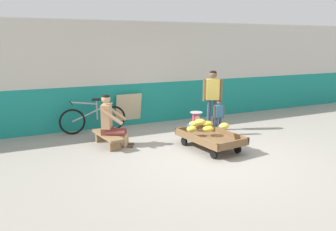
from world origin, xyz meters
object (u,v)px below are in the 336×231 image
(weighing_scale, at_px, (196,118))
(bicycle_near_left, at_px, (93,119))
(banana_cart, at_px, (210,138))
(vendor_seated, at_px, (111,121))
(low_bench, at_px, (107,137))
(sign_board, at_px, (129,110))
(plastic_crate, at_px, (196,130))
(customer_child, at_px, (219,114))
(customer_adult, at_px, (213,94))

(weighing_scale, relative_size, bicycle_near_left, 0.18)
(banana_cart, relative_size, vendor_seated, 1.35)
(low_bench, height_order, sign_board, sign_board)
(banana_cart, relative_size, plastic_crate, 4.26)
(low_bench, height_order, plastic_crate, plastic_crate)
(sign_board, height_order, customer_child, sign_board)
(vendor_seated, relative_size, bicycle_near_left, 0.69)
(low_bench, height_order, customer_child, customer_child)
(low_bench, xyz_separation_m, plastic_crate, (2.14, -0.14, -0.05))
(vendor_seated, xyz_separation_m, weighing_scale, (2.06, -0.10, -0.11))
(plastic_crate, relative_size, bicycle_near_left, 0.22)
(customer_adult, relative_size, customer_child, 1.76)
(weighing_scale, xyz_separation_m, sign_board, (-1.14, 1.66, -0.01))
(low_bench, bearing_deg, weighing_scale, -3.85)
(customer_adult, bearing_deg, plastic_crate, -153.92)
(weighing_scale, height_order, customer_child, customer_child)
(sign_board, bearing_deg, plastic_crate, -55.49)
(low_bench, relative_size, vendor_seated, 0.99)
(customer_adult, height_order, customer_child, customer_adult)
(weighing_scale, bearing_deg, banana_cart, -102.90)
(customer_adult, distance_m, customer_child, 0.64)
(low_bench, distance_m, customer_child, 2.71)
(customer_child, bearing_deg, customer_adult, 76.76)
(vendor_seated, height_order, weighing_scale, vendor_seated)
(vendor_seated, bearing_deg, banana_cart, -30.80)
(low_bench, relative_size, customer_child, 1.30)
(bicycle_near_left, xyz_separation_m, customer_child, (2.70, -1.56, 0.18))
(plastic_crate, xyz_separation_m, customer_adult, (0.65, 0.32, 0.80))
(customer_adult, bearing_deg, bicycle_near_left, 159.04)
(weighing_scale, xyz_separation_m, customer_child, (0.53, -0.16, 0.08))
(low_bench, distance_m, vendor_seated, 0.38)
(sign_board, xyz_separation_m, customer_adult, (1.79, -1.35, 0.51))
(weighing_scale, bearing_deg, plastic_crate, 90.00)
(plastic_crate, relative_size, customer_child, 0.41)
(banana_cart, bearing_deg, vendor_seated, 149.20)
(banana_cart, relative_size, sign_board, 1.74)
(bicycle_near_left, xyz_separation_m, sign_board, (1.02, 0.27, 0.09))
(vendor_seated, xyz_separation_m, plastic_crate, (2.06, -0.10, -0.42))
(plastic_crate, relative_size, sign_board, 0.41)
(low_bench, height_order, customer_adult, customer_adult)
(banana_cart, height_order, low_bench, banana_cart)
(plastic_crate, bearing_deg, sign_board, 124.51)
(low_bench, distance_m, customer_adult, 2.89)
(vendor_seated, bearing_deg, customer_child, -5.84)
(bicycle_near_left, bearing_deg, sign_board, 14.75)
(banana_cart, distance_m, plastic_crate, 1.02)
(low_bench, relative_size, plastic_crate, 3.14)
(sign_board, bearing_deg, customer_child, -47.45)
(banana_cart, distance_m, sign_board, 2.82)
(vendor_seated, relative_size, sign_board, 1.29)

